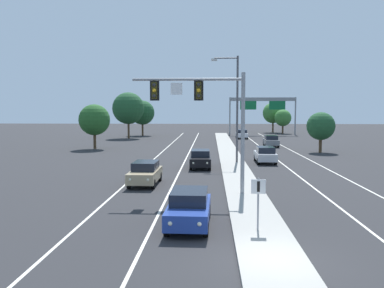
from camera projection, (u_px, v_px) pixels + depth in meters
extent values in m
plane|color=#28282B|center=(273.00, 262.00, 14.15)|extent=(260.00, 260.00, 0.00)
cube|color=#9E9B93|center=(238.00, 175.00, 32.06)|extent=(2.40, 110.00, 0.15)
cube|color=silver|center=(183.00, 164.00, 39.24)|extent=(0.14, 100.00, 0.01)
cube|color=silver|center=(283.00, 164.00, 38.82)|extent=(0.14, 100.00, 0.01)
cube|color=silver|center=(149.00, 164.00, 39.39)|extent=(0.14, 100.00, 0.01)
cube|color=silver|center=(319.00, 165.00, 38.67)|extent=(0.14, 100.00, 0.01)
cylinder|color=gray|center=(243.00, 133.00, 24.62)|extent=(0.24, 0.24, 7.20)
cylinder|color=gray|center=(188.00, 79.00, 24.50)|extent=(6.58, 0.16, 0.16)
cube|color=black|center=(199.00, 90.00, 24.57)|extent=(0.56, 0.06, 1.20)
cube|color=#38330F|center=(199.00, 90.00, 24.53)|extent=(0.32, 0.32, 1.00)
sphere|color=#282828|center=(199.00, 85.00, 24.33)|extent=(0.22, 0.22, 0.22)
sphere|color=#F2A819|center=(199.00, 90.00, 24.36)|extent=(0.22, 0.22, 0.22)
sphere|color=#282828|center=(199.00, 96.00, 24.38)|extent=(0.22, 0.22, 0.22)
cube|color=black|center=(155.00, 91.00, 24.68)|extent=(0.56, 0.06, 1.20)
cube|color=#38330F|center=(155.00, 90.00, 24.64)|extent=(0.32, 0.32, 1.00)
sphere|color=#282828|center=(154.00, 85.00, 24.45)|extent=(0.22, 0.22, 0.22)
sphere|color=#F2A819|center=(154.00, 90.00, 24.47)|extent=(0.22, 0.22, 0.22)
sphere|color=#282828|center=(154.00, 96.00, 24.50)|extent=(0.22, 0.22, 0.22)
cube|color=white|center=(177.00, 89.00, 24.56)|extent=(0.70, 0.04, 0.70)
cylinder|color=gray|center=(258.00, 204.00, 17.25)|extent=(0.08, 0.08, 2.20)
cube|color=white|center=(258.00, 187.00, 17.15)|extent=(0.60, 0.03, 0.60)
cube|color=black|center=(258.00, 187.00, 17.13)|extent=(0.12, 0.01, 0.44)
cylinder|color=#4C4C51|center=(237.00, 109.00, 39.12)|extent=(0.20, 0.20, 10.00)
cylinder|color=#4C4C51|center=(226.00, 58.00, 38.76)|extent=(2.20, 0.12, 0.12)
cube|color=#B7B7B2|center=(214.00, 60.00, 38.82)|extent=(0.56, 0.28, 0.20)
cube|color=navy|center=(189.00, 211.00, 18.39)|extent=(1.91, 4.44, 0.70)
cube|color=black|center=(189.00, 196.00, 18.55)|extent=(1.64, 2.42, 0.56)
sphere|color=#EAE5C6|center=(199.00, 224.00, 16.18)|extent=(0.18, 0.18, 0.18)
sphere|color=#EAE5C6|center=(170.00, 223.00, 16.26)|extent=(0.18, 0.18, 0.18)
cylinder|color=black|center=(206.00, 229.00, 16.87)|extent=(0.24, 0.65, 0.64)
cylinder|color=black|center=(167.00, 228.00, 16.98)|extent=(0.24, 0.65, 0.64)
cylinder|color=black|center=(208.00, 211.00, 19.85)|extent=(0.24, 0.65, 0.64)
cylinder|color=black|center=(175.00, 210.00, 19.97)|extent=(0.24, 0.65, 0.64)
cube|color=tan|center=(145.00, 175.00, 28.45)|extent=(1.89, 4.44, 0.70)
cube|color=black|center=(146.00, 166.00, 28.62)|extent=(1.63, 2.41, 0.56)
sphere|color=#EAE5C6|center=(148.00, 180.00, 26.24)|extent=(0.18, 0.18, 0.18)
sphere|color=#EAE5C6|center=(130.00, 180.00, 26.32)|extent=(0.18, 0.18, 0.18)
cylinder|color=black|center=(153.00, 184.00, 26.94)|extent=(0.23, 0.64, 0.64)
cylinder|color=black|center=(129.00, 184.00, 27.04)|extent=(0.23, 0.64, 0.64)
cylinder|color=black|center=(160.00, 177.00, 29.92)|extent=(0.23, 0.64, 0.64)
cylinder|color=black|center=(138.00, 176.00, 30.03)|extent=(0.23, 0.64, 0.64)
cube|color=black|center=(200.00, 160.00, 36.54)|extent=(1.88, 4.43, 0.70)
cube|color=black|center=(200.00, 153.00, 36.70)|extent=(1.62, 2.40, 0.56)
sphere|color=#EAE5C6|center=(207.00, 163.00, 34.35)|extent=(0.18, 0.18, 0.18)
sphere|color=#EAE5C6|center=(193.00, 163.00, 34.38)|extent=(0.18, 0.18, 0.18)
cylinder|color=black|center=(210.00, 167.00, 35.05)|extent=(0.23, 0.64, 0.64)
cylinder|color=black|center=(191.00, 167.00, 35.10)|extent=(0.23, 0.64, 0.64)
cylinder|color=black|center=(209.00, 162.00, 38.04)|extent=(0.23, 0.64, 0.64)
cylinder|color=black|center=(192.00, 162.00, 38.09)|extent=(0.23, 0.64, 0.64)
cube|color=#B7B7BC|center=(265.00, 156.00, 40.01)|extent=(1.84, 4.42, 0.70)
cube|color=black|center=(265.00, 150.00, 39.74)|extent=(1.61, 2.39, 0.56)
sphere|color=#EAE5C6|center=(257.00, 153.00, 42.21)|extent=(0.18, 0.18, 0.18)
sphere|color=#EAE5C6|center=(268.00, 153.00, 42.15)|extent=(0.18, 0.18, 0.18)
cylinder|color=black|center=(255.00, 158.00, 41.58)|extent=(0.23, 0.64, 0.64)
cylinder|color=black|center=(271.00, 158.00, 41.49)|extent=(0.23, 0.64, 0.64)
cylinder|color=black|center=(258.00, 161.00, 38.59)|extent=(0.23, 0.64, 0.64)
cylinder|color=black|center=(276.00, 161.00, 38.51)|extent=(0.23, 0.64, 0.64)
cube|color=slate|center=(271.00, 142.00, 57.04)|extent=(1.90, 4.44, 0.70)
cube|color=black|center=(271.00, 137.00, 56.77)|extent=(1.64, 2.41, 0.56)
sphere|color=#EAE5C6|center=(265.00, 140.00, 59.25)|extent=(0.18, 0.18, 0.18)
sphere|color=#EAE5C6|center=(273.00, 140.00, 59.17)|extent=(0.18, 0.18, 0.18)
cylinder|color=black|center=(264.00, 143.00, 58.62)|extent=(0.23, 0.64, 0.64)
cylinder|color=black|center=(275.00, 143.00, 58.51)|extent=(0.23, 0.64, 0.64)
cylinder|color=black|center=(266.00, 145.00, 55.64)|extent=(0.23, 0.64, 0.64)
cylinder|color=black|center=(278.00, 145.00, 55.53)|extent=(0.23, 0.64, 0.64)
cube|color=silver|center=(242.00, 135.00, 72.55)|extent=(1.92, 4.45, 0.70)
cube|color=black|center=(242.00, 131.00, 72.28)|extent=(1.65, 2.42, 0.56)
sphere|color=#EAE5C6|center=(237.00, 134.00, 74.73)|extent=(0.18, 0.18, 0.18)
sphere|color=#EAE5C6|center=(244.00, 134.00, 74.71)|extent=(0.18, 0.18, 0.18)
cylinder|color=black|center=(236.00, 136.00, 74.09)|extent=(0.24, 0.65, 0.64)
cylinder|color=black|center=(245.00, 136.00, 74.06)|extent=(0.24, 0.65, 0.64)
cylinder|color=black|center=(238.00, 137.00, 71.10)|extent=(0.24, 0.65, 0.64)
cylinder|color=black|center=(247.00, 137.00, 71.07)|extent=(0.24, 0.65, 0.64)
cylinder|color=gray|center=(230.00, 116.00, 82.91)|extent=(0.28, 0.28, 7.50)
cylinder|color=gray|center=(295.00, 116.00, 82.32)|extent=(0.28, 0.28, 7.50)
cube|color=gray|center=(263.00, 99.00, 82.33)|extent=(13.00, 0.36, 0.70)
cube|color=#0F6033|center=(248.00, 105.00, 82.36)|extent=(3.20, 0.08, 1.70)
cube|color=#0F6033|center=(277.00, 105.00, 82.11)|extent=(3.20, 0.08, 1.70)
cylinder|color=#4C3823|center=(143.00, 129.00, 80.74)|extent=(0.36, 0.36, 2.58)
sphere|color=#1E4C28|center=(142.00, 113.00, 80.47)|extent=(4.71, 4.71, 4.71)
cylinder|color=#4C3823|center=(129.00, 130.00, 73.13)|extent=(0.36, 0.36, 3.07)
sphere|color=#1E4C28|center=(128.00, 108.00, 72.81)|extent=(5.61, 5.61, 5.61)
cylinder|color=#4C3823|center=(95.00, 141.00, 53.64)|extent=(0.36, 0.36, 2.19)
sphere|color=#235623|center=(94.00, 120.00, 53.41)|extent=(4.01, 4.01, 4.01)
cylinder|color=#4C3823|center=(283.00, 129.00, 86.94)|extent=(0.36, 0.36, 1.92)
sphere|color=#387533|center=(283.00, 118.00, 86.74)|extent=(3.50, 3.50, 3.50)
cylinder|color=#4C3823|center=(273.00, 127.00, 91.17)|extent=(0.36, 0.36, 2.49)
sphere|color=#387533|center=(273.00, 113.00, 90.91)|extent=(4.55, 4.55, 4.55)
cylinder|color=#4C3823|center=(320.00, 145.00, 49.43)|extent=(0.36, 0.36, 1.82)
sphere|color=#1E4C28|center=(321.00, 126.00, 49.24)|extent=(3.33, 3.33, 3.33)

